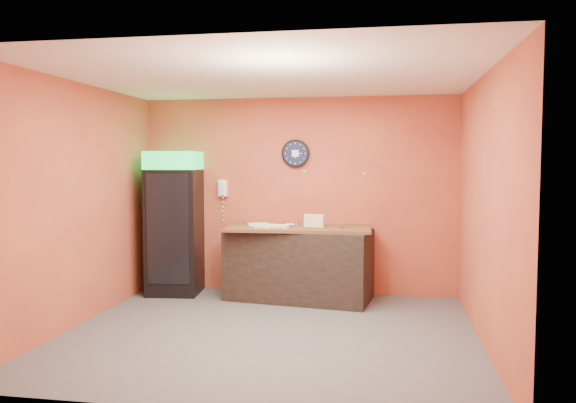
# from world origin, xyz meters

# --- Properties ---
(floor) EXTENTS (4.50, 4.50, 0.00)m
(floor) POSITION_xyz_m (0.00, 0.00, 0.00)
(floor) COLOR #47474C
(floor) RESTS_ON ground
(back_wall) EXTENTS (4.50, 0.02, 2.80)m
(back_wall) POSITION_xyz_m (0.00, 2.00, 1.40)
(back_wall) COLOR #BC5A35
(back_wall) RESTS_ON floor
(left_wall) EXTENTS (0.02, 4.00, 2.80)m
(left_wall) POSITION_xyz_m (-2.25, 0.00, 1.40)
(left_wall) COLOR #BC5A35
(left_wall) RESTS_ON floor
(right_wall) EXTENTS (0.02, 4.00, 2.80)m
(right_wall) POSITION_xyz_m (2.25, 0.00, 1.40)
(right_wall) COLOR #BC5A35
(right_wall) RESTS_ON floor
(ceiling) EXTENTS (4.50, 4.00, 0.02)m
(ceiling) POSITION_xyz_m (0.00, 0.00, 2.80)
(ceiling) COLOR white
(ceiling) RESTS_ON back_wall
(beverage_cooler) EXTENTS (0.78, 0.79, 2.03)m
(beverage_cooler) POSITION_xyz_m (-1.72, 1.60, 0.99)
(beverage_cooler) COLOR black
(beverage_cooler) RESTS_ON floor
(prep_counter) EXTENTS (2.03, 1.12, 0.97)m
(prep_counter) POSITION_xyz_m (0.09, 1.57, 0.48)
(prep_counter) COLOR black
(prep_counter) RESTS_ON floor
(wall_clock) EXTENTS (0.40, 0.06, 0.40)m
(wall_clock) POSITION_xyz_m (-0.02, 1.97, 2.01)
(wall_clock) COLOR black
(wall_clock) RESTS_ON back_wall
(wall_phone) EXTENTS (0.13, 0.11, 0.24)m
(wall_phone) POSITION_xyz_m (-1.09, 1.95, 1.50)
(wall_phone) COLOR white
(wall_phone) RESTS_ON back_wall
(butcher_paper) EXTENTS (1.98, 0.99, 0.04)m
(butcher_paper) POSITION_xyz_m (0.09, 1.57, 0.99)
(butcher_paper) COLOR brown
(butcher_paper) RESTS_ON prep_counter
(sub_roll_stack) EXTENTS (0.28, 0.13, 0.17)m
(sub_roll_stack) POSITION_xyz_m (0.31, 1.55, 1.09)
(sub_roll_stack) COLOR #F5E4BE
(sub_roll_stack) RESTS_ON butcher_paper
(wrapped_sandwich_left) EXTENTS (0.27, 0.16, 0.04)m
(wrapped_sandwich_left) POSITION_xyz_m (-0.35, 1.34, 1.02)
(wrapped_sandwich_left) COLOR white
(wrapped_sandwich_left) RESTS_ON butcher_paper
(wrapped_sandwich_mid) EXTENTS (0.32, 0.19, 0.04)m
(wrapped_sandwich_mid) POSITION_xyz_m (-0.17, 1.39, 1.03)
(wrapped_sandwich_mid) COLOR white
(wrapped_sandwich_mid) RESTS_ON butcher_paper
(wrapped_sandwich_right) EXTENTS (0.29, 0.21, 0.04)m
(wrapped_sandwich_right) POSITION_xyz_m (-0.48, 1.56, 1.02)
(wrapped_sandwich_right) COLOR white
(wrapped_sandwich_right) RESTS_ON butcher_paper
(kitchen_tool) EXTENTS (0.07, 0.07, 0.07)m
(kitchen_tool) POSITION_xyz_m (0.05, 1.71, 1.04)
(kitchen_tool) COLOR silver
(kitchen_tool) RESTS_ON butcher_paper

